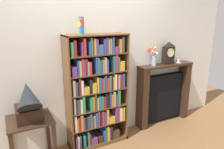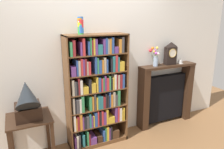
{
  "view_description": "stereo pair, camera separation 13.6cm",
  "coord_description": "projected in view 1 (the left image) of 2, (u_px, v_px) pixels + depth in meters",
  "views": [
    {
      "loc": [
        -1.18,
        -2.61,
        1.94
      ],
      "look_at": [
        0.25,
        0.12,
        1.08
      ],
      "focal_mm": 33.74,
      "sensor_mm": 36.0,
      "label": 1
    },
    {
      "loc": [
        -1.06,
        -2.67,
        1.94
      ],
      "look_at": [
        0.25,
        0.12,
        1.08
      ],
      "focal_mm": 33.74,
      "sensor_mm": 36.0,
      "label": 2
    }
  ],
  "objects": [
    {
      "name": "gramophone",
      "position": [
        28.0,
        103.0,
        2.56
      ],
      "size": [
        0.31,
        0.5,
        0.58
      ],
      "color": "black",
      "rests_on": "side_table_left"
    },
    {
      "name": "bookshelf",
      "position": [
        97.0,
        94.0,
        3.15
      ],
      "size": [
        0.91,
        0.33,
        1.7
      ],
      "color": "brown",
      "rests_on": "ground"
    },
    {
      "name": "teacup_with_saucer",
      "position": [
        178.0,
        61.0,
        3.85
      ],
      "size": [
        0.12,
        0.12,
        0.06
      ],
      "color": "white",
      "rests_on": "fireplace_mantel"
    },
    {
      "name": "side_table_left",
      "position": [
        31.0,
        130.0,
        2.72
      ],
      "size": [
        0.55,
        0.51,
        0.68
      ],
      "color": "#382316",
      "rests_on": "ground"
    },
    {
      "name": "flower_vase",
      "position": [
        154.0,
        57.0,
        3.57
      ],
      "size": [
        0.14,
        0.17,
        0.33
      ],
      "color": "#99B2D1",
      "rests_on": "fireplace_mantel"
    },
    {
      "name": "wall_back",
      "position": [
        102.0,
        59.0,
        3.29
      ],
      "size": [
        5.03,
        0.08,
        2.6
      ],
      "primitive_type": "cube",
      "color": "silver",
      "rests_on": "ground"
    },
    {
      "name": "cup_stack",
      "position": [
        81.0,
        26.0,
        2.8
      ],
      "size": [
        0.08,
        0.08,
        0.23
      ],
      "color": "green",
      "rests_on": "bookshelf"
    },
    {
      "name": "mantel_clock",
      "position": [
        169.0,
        53.0,
        3.69
      ],
      "size": [
        0.21,
        0.11,
        0.39
      ],
      "color": "black",
      "rests_on": "fireplace_mantel"
    },
    {
      "name": "fireplace_mantel",
      "position": [
        163.0,
        94.0,
        3.9
      ],
      "size": [
        1.09,
        0.23,
        1.12
      ],
      "color": "#382316",
      "rests_on": "ground"
    },
    {
      "name": "ground_plane",
      "position": [
        101.0,
        146.0,
        3.28
      ],
      "size": [
        8.03,
        6.4,
        0.02
      ],
      "primitive_type": "cube",
      "color": "brown"
    }
  ]
}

